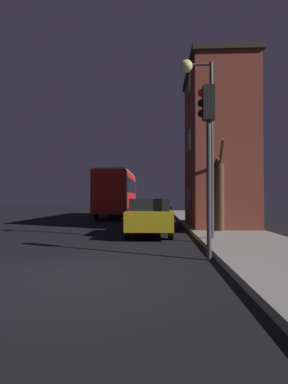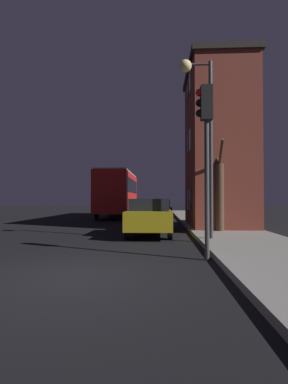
{
  "view_description": "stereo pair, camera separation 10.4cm",
  "coord_description": "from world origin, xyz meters",
  "px_view_note": "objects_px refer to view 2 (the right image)",
  "views": [
    {
      "loc": [
        1.65,
        -6.05,
        1.58
      ],
      "look_at": [
        0.92,
        9.83,
        1.93
      ],
      "focal_mm": 28.0,
      "sensor_mm": 36.0,
      "label": 1
    },
    {
      "loc": [
        1.76,
        -6.04,
        1.58
      ],
      "look_at": [
        0.92,
        9.83,
        1.93
      ],
      "focal_mm": 28.0,
      "sensor_mm": 36.0,
      "label": 2
    }
  ],
  "objects_px": {
    "bus": "(118,191)",
    "car_near_lane": "(150,216)",
    "streetlamp": "(200,112)",
    "car_mid_lane": "(158,210)",
    "bare_tree": "(219,189)",
    "traffic_light": "(205,135)"
  },
  "relations": [
    {
      "from": "traffic_light",
      "to": "bus",
      "type": "height_order",
      "value": "traffic_light"
    },
    {
      "from": "bus",
      "to": "car_near_lane",
      "type": "xyz_separation_m",
      "value": [
        3.16,
        -12.45,
        -1.41
      ]
    },
    {
      "from": "streetlamp",
      "to": "car_mid_lane",
      "type": "relative_size",
      "value": 1.51
    },
    {
      "from": "bare_tree",
      "to": "bus",
      "type": "distance_m",
      "value": 13.58
    },
    {
      "from": "traffic_light",
      "to": "streetlamp",
      "type": "bearing_deg",
      "value": 85.06
    },
    {
      "from": "bare_tree",
      "to": "car_near_lane",
      "type": "relative_size",
      "value": 0.88
    },
    {
      "from": "bare_tree",
      "to": "car_mid_lane",
      "type": "xyz_separation_m",
      "value": [
        -2.76,
        8.02,
        -1.25
      ]
    },
    {
      "from": "streetlamp",
      "to": "bare_tree",
      "type": "height_order",
      "value": "streetlamp"
    },
    {
      "from": "streetlamp",
      "to": "bare_tree",
      "type": "distance_m",
      "value": 3.95
    },
    {
      "from": "bus",
      "to": "car_near_lane",
      "type": "height_order",
      "value": "bus"
    },
    {
      "from": "streetlamp",
      "to": "car_near_lane",
      "type": "height_order",
      "value": "streetlamp"
    },
    {
      "from": "car_near_lane",
      "to": "car_mid_lane",
      "type": "height_order",
      "value": "car_near_lane"
    },
    {
      "from": "streetlamp",
      "to": "traffic_light",
      "type": "distance_m",
      "value": 3.4
    },
    {
      "from": "streetlamp",
      "to": "traffic_light",
      "type": "relative_size",
      "value": 1.43
    },
    {
      "from": "streetlamp",
      "to": "traffic_light",
      "type": "bearing_deg",
      "value": -94.94
    },
    {
      "from": "streetlamp",
      "to": "bare_tree",
      "type": "bearing_deg",
      "value": 65.91
    },
    {
      "from": "bare_tree",
      "to": "car_mid_lane",
      "type": "bearing_deg",
      "value": 109.0
    },
    {
      "from": "car_mid_lane",
      "to": "streetlamp",
      "type": "bearing_deg",
      "value": -81.54
    },
    {
      "from": "car_near_lane",
      "to": "bus",
      "type": "bearing_deg",
      "value": 104.24
    },
    {
      "from": "car_near_lane",
      "to": "streetlamp",
      "type": "bearing_deg",
      "value": -50.23
    },
    {
      "from": "car_near_lane",
      "to": "car_mid_lane",
      "type": "distance_m",
      "value": 8.41
    },
    {
      "from": "car_mid_lane",
      "to": "bare_tree",
      "type": "bearing_deg",
      "value": -71.0
    }
  ]
}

